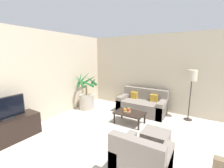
{
  "coord_description": "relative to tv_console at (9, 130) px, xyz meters",
  "views": [
    {
      "loc": [
        0.9,
        0.82,
        1.98
      ],
      "look_at": [
        -1.79,
        5.15,
        1.0
      ],
      "focal_mm": 24.0,
      "sensor_mm": 36.0,
      "label": 1
    }
  ],
  "objects": [
    {
      "name": "wall_back",
      "position": [
        2.84,
        3.86,
        1.08
      ],
      "size": [
        7.9,
        0.06,
        2.7
      ],
      "color": "beige",
      "rests_on": "ground_plane"
    },
    {
      "name": "wall_left",
      "position": [
        -0.34,
        0.77,
        1.08
      ],
      "size": [
        0.06,
        7.71,
        2.7
      ],
      "color": "beige",
      "rests_on": "ground_plane"
    },
    {
      "name": "tv_console",
      "position": [
        0.0,
        0.0,
        0.0
      ],
      "size": [
        0.51,
        1.29,
        0.54
      ],
      "color": "black",
      "rests_on": "ground_plane"
    },
    {
      "name": "television",
      "position": [
        0.0,
        0.0,
        0.53
      ],
      "size": [
        0.18,
        0.79,
        0.52
      ],
      "color": "black",
      "rests_on": "tv_console"
    },
    {
      "name": "potted_palm",
      "position": [
        0.1,
        2.59,
        0.17
      ],
      "size": [
        0.82,
        0.9,
        1.38
      ],
      "color": "#ADA393",
      "rests_on": "ground_plane"
    },
    {
      "name": "sofa_loveseat",
      "position": [
        2.0,
        3.3,
        0.01
      ],
      "size": [
        1.6,
        0.8,
        0.82
      ],
      "color": "gray",
      "rests_on": "ground_plane"
    },
    {
      "name": "floor_lamp",
      "position": [
        3.44,
        3.5,
        1.02
      ],
      "size": [
        0.28,
        0.28,
        1.56
      ],
      "color": "#2D2823",
      "rests_on": "ground_plane"
    },
    {
      "name": "coffee_table",
      "position": [
        2.0,
        2.31,
        0.02
      ],
      "size": [
        0.85,
        0.56,
        0.34
      ],
      "color": "black",
      "rests_on": "ground_plane"
    },
    {
      "name": "fruit_bowl",
      "position": [
        1.92,
        2.29,
        0.09
      ],
      "size": [
        0.23,
        0.23,
        0.04
      ],
      "color": "#997A4C",
      "rests_on": "coffee_table"
    },
    {
      "name": "apple_red",
      "position": [
        1.96,
        2.28,
        0.15
      ],
      "size": [
        0.08,
        0.08,
        0.08
      ],
      "color": "red",
      "rests_on": "fruit_bowl"
    },
    {
      "name": "apple_green",
      "position": [
        1.93,
        2.36,
        0.15
      ],
      "size": [
        0.08,
        0.08,
        0.08
      ],
      "color": "olive",
      "rests_on": "fruit_bowl"
    },
    {
      "name": "orange_fruit",
      "position": [
        1.86,
        2.27,
        0.15
      ],
      "size": [
        0.08,
        0.08,
        0.08
      ],
      "color": "orange",
      "rests_on": "fruit_bowl"
    },
    {
      "name": "armchair",
      "position": [
        3.01,
        0.62,
        0.0
      ],
      "size": [
        0.84,
        0.8,
        0.82
      ],
      "color": "gray",
      "rests_on": "ground_plane"
    },
    {
      "name": "ottoman",
      "position": [
        3.0,
        1.47,
        -0.07
      ],
      "size": [
        0.54,
        0.5,
        0.41
      ],
      "color": "gray",
      "rests_on": "ground_plane"
    }
  ]
}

